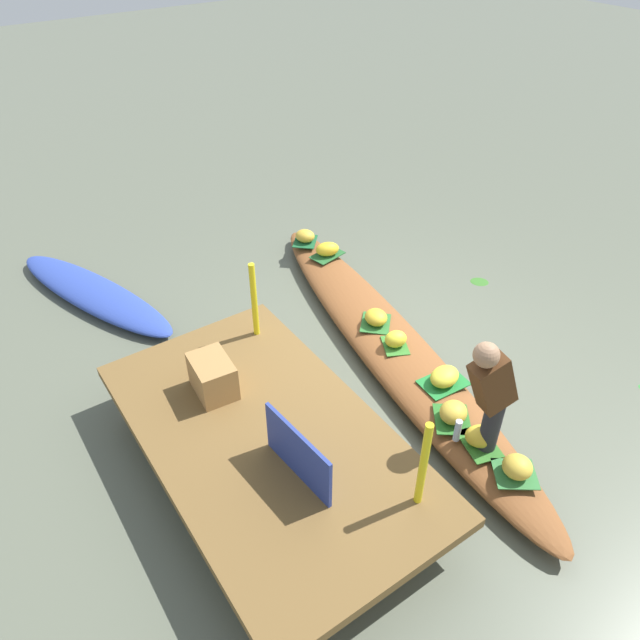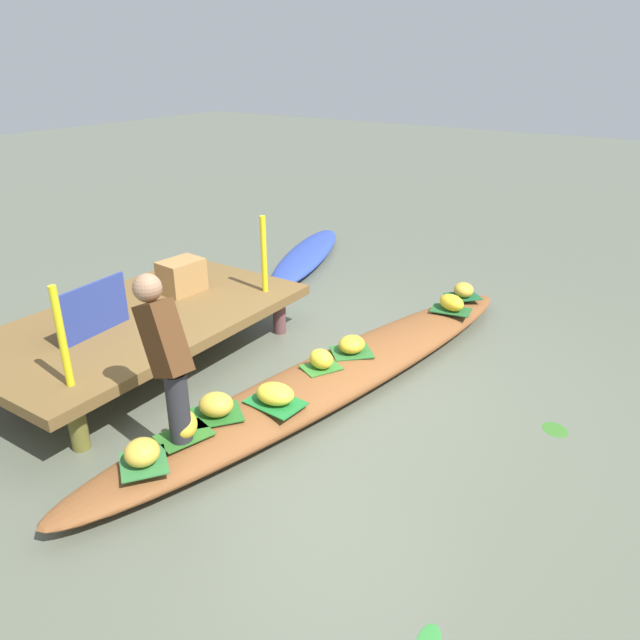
% 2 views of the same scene
% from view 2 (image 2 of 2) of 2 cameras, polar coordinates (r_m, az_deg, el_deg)
% --- Properties ---
extents(canal_water, '(40.00, 40.00, 0.00)m').
position_cam_2_polar(canal_water, '(5.61, 1.36, -6.46)').
color(canal_water, '#5A604F').
rests_on(canal_water, ground).
extents(dock_platform, '(3.20, 1.80, 0.49)m').
position_cam_2_polar(dock_platform, '(6.16, -16.56, -0.13)').
color(dock_platform, brown).
rests_on(dock_platform, ground).
extents(vendor_boat, '(5.48, 1.72, 0.26)m').
position_cam_2_polar(vendor_boat, '(5.54, 1.37, -5.32)').
color(vendor_boat, brown).
rests_on(vendor_boat, ground).
extents(moored_boat, '(2.78, 1.43, 0.19)m').
position_cam_2_polar(moored_boat, '(8.92, -1.28, 6.10)').
color(moored_boat, '#2D45A2').
rests_on(moored_boat, ground).
extents(leaf_mat_0, '(0.49, 0.48, 0.01)m').
position_cam_2_polar(leaf_mat_0, '(4.82, -9.69, -8.77)').
color(leaf_mat_0, '#256623').
rests_on(leaf_mat_0, vendor_boat).
extents(banana_bunch_0, '(0.32, 0.34, 0.18)m').
position_cam_2_polar(banana_bunch_0, '(4.78, -9.77, -7.86)').
color(banana_bunch_0, gold).
rests_on(banana_bunch_0, vendor_boat).
extents(leaf_mat_1, '(0.46, 0.46, 0.01)m').
position_cam_2_polar(leaf_mat_1, '(7.15, 13.34, 2.19)').
color(leaf_mat_1, '#19562E').
rests_on(leaf_mat_1, vendor_boat).
extents(banana_bunch_1, '(0.34, 0.32, 0.16)m').
position_cam_2_polar(banana_bunch_1, '(7.12, 13.40, 2.79)').
color(banana_bunch_1, gold).
rests_on(banana_bunch_1, vendor_boat).
extents(leaf_mat_2, '(0.33, 0.46, 0.01)m').
position_cam_2_polar(leaf_mat_2, '(6.74, 12.24, 0.92)').
color(leaf_mat_2, '#235B2A').
rests_on(leaf_mat_2, vendor_boat).
extents(banana_bunch_2, '(0.29, 0.35, 0.18)m').
position_cam_2_polar(banana_bunch_2, '(6.71, 12.31, 1.61)').
color(banana_bunch_2, gold).
rests_on(banana_bunch_2, vendor_boat).
extents(leaf_mat_3, '(0.48, 0.48, 0.01)m').
position_cam_2_polar(leaf_mat_3, '(5.69, 3.00, -3.02)').
color(leaf_mat_3, '#2A692C').
rests_on(leaf_mat_3, vendor_boat).
extents(banana_bunch_3, '(0.30, 0.28, 0.16)m').
position_cam_2_polar(banana_bunch_3, '(5.65, 3.02, -2.31)').
color(banana_bunch_3, gold).
rests_on(banana_bunch_3, vendor_boat).
extents(leaf_mat_4, '(0.45, 0.37, 0.01)m').
position_cam_2_polar(leaf_mat_4, '(4.64, -12.68, -10.55)').
color(leaf_mat_4, '#2F6D24').
rests_on(leaf_mat_4, vendor_boat).
extents(banana_bunch_4, '(0.33, 0.34, 0.20)m').
position_cam_2_polar(banana_bunch_4, '(4.58, -12.79, -9.54)').
color(banana_bunch_4, gold).
rests_on(banana_bunch_4, vendor_boat).
extents(leaf_mat_5, '(0.45, 0.46, 0.01)m').
position_cam_2_polar(leaf_mat_5, '(4.43, -16.29, -12.82)').
color(leaf_mat_5, '#317438').
rests_on(leaf_mat_5, vendor_boat).
extents(banana_bunch_5, '(0.32, 0.32, 0.18)m').
position_cam_2_polar(banana_bunch_5, '(4.38, -16.43, -11.87)').
color(banana_bunch_5, gold).
rests_on(banana_bunch_5, vendor_boat).
extents(leaf_mat_6, '(0.40, 0.37, 0.01)m').
position_cam_2_polar(leaf_mat_6, '(5.41, 0.11, -4.49)').
color(leaf_mat_6, '#34772A').
rests_on(leaf_mat_6, vendor_boat).
extents(banana_bunch_6, '(0.24, 0.27, 0.17)m').
position_cam_2_polar(banana_bunch_6, '(5.37, 0.11, -3.69)').
color(banana_bunch_6, yellow).
rests_on(banana_bunch_6, vendor_boat).
extents(leaf_mat_7, '(0.34, 0.47, 0.01)m').
position_cam_2_polar(leaf_mat_7, '(4.92, -4.22, -7.77)').
color(leaf_mat_7, '#1E7530').
rests_on(leaf_mat_7, vendor_boat).
extents(banana_bunch_7, '(0.29, 0.35, 0.16)m').
position_cam_2_polar(banana_bunch_7, '(4.87, -4.25, -6.95)').
color(banana_bunch_7, yellow).
rests_on(banana_bunch_7, vendor_boat).
extents(vendor_person, '(0.26, 0.48, 1.23)m').
position_cam_2_polar(vendor_person, '(4.31, -14.39, -2.86)').
color(vendor_person, '#28282D').
rests_on(vendor_person, vendor_boat).
extents(water_bottle, '(0.06, 0.06, 0.23)m').
position_cam_2_polar(water_bottle, '(4.74, -12.55, -8.09)').
color(water_bottle, silver).
rests_on(water_bottle, vendor_boat).
extents(market_banner, '(0.77, 0.09, 0.48)m').
position_cam_2_polar(market_banner, '(5.77, -20.63, 0.92)').
color(market_banner, navy).
rests_on(market_banner, dock_platform).
extents(railing_post_west, '(0.06, 0.06, 0.82)m').
position_cam_2_polar(railing_post_west, '(4.89, -23.18, -1.50)').
color(railing_post_west, yellow).
rests_on(railing_post_west, dock_platform).
extents(railing_post_east, '(0.06, 0.06, 0.82)m').
position_cam_2_polar(railing_post_east, '(6.38, -5.32, 6.18)').
color(railing_post_east, yellow).
rests_on(railing_post_east, dock_platform).
extents(produce_crate, '(0.47, 0.36, 0.35)m').
position_cam_2_polar(produce_crate, '(6.58, -12.91, 4.06)').
color(produce_crate, '#A37742').
rests_on(produce_crate, dock_platform).
extents(drifting_plant_0, '(0.30, 0.30, 0.01)m').
position_cam_2_polar(drifting_plant_0, '(5.40, 21.30, -9.59)').
color(drifting_plant_0, '#356E26').
rests_on(drifting_plant_0, ground).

